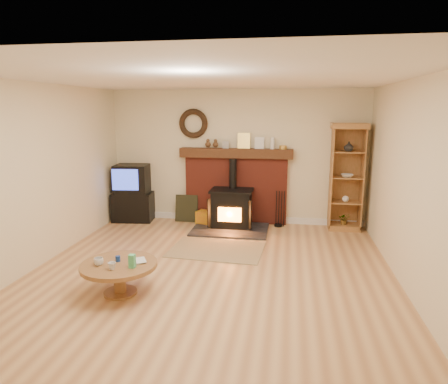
% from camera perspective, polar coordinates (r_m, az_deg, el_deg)
% --- Properties ---
extents(ground, '(5.50, 5.50, 0.00)m').
position_cam_1_polar(ground, '(5.57, -2.08, -11.81)').
color(ground, '#AD7648').
rests_on(ground, ground).
extents(room_shell, '(5.02, 5.52, 2.61)m').
position_cam_1_polar(room_shell, '(5.23, -2.21, 6.15)').
color(room_shell, beige).
rests_on(room_shell, ground).
extents(chimney_breast, '(2.20, 0.22, 1.78)m').
position_cam_1_polar(chimney_breast, '(7.87, 1.72, 1.32)').
color(chimney_breast, maroon).
rests_on(chimney_breast, ground).
extents(wood_stove, '(1.40, 1.00, 1.30)m').
position_cam_1_polar(wood_stove, '(7.59, 1.07, -2.49)').
color(wood_stove, black).
rests_on(wood_stove, ground).
extents(area_rug, '(1.53, 1.10, 0.01)m').
position_cam_1_polar(area_rug, '(6.49, -1.06, -8.24)').
color(area_rug, brown).
rests_on(area_rug, ground).
extents(tv_unit, '(0.83, 0.62, 1.14)m').
position_cam_1_polar(tv_unit, '(8.26, -12.90, -0.28)').
color(tv_unit, black).
rests_on(tv_unit, ground).
extents(curio_cabinet, '(0.64, 0.46, 1.98)m').
position_cam_1_polar(curio_cabinet, '(7.73, 17.07, 2.05)').
color(curio_cabinet, olive).
rests_on(curio_cabinet, ground).
extents(firelog_box, '(0.48, 0.38, 0.27)m').
position_cam_1_polar(firelog_box, '(7.84, -2.30, -3.73)').
color(firelog_box, '#CEB806').
rests_on(firelog_box, ground).
extents(leaning_painting, '(0.45, 0.12, 0.54)m').
position_cam_1_polar(leaning_painting, '(8.06, -5.38, -2.34)').
color(leaning_painting, black).
rests_on(leaning_painting, ground).
extents(fire_tools, '(0.19, 0.16, 0.70)m').
position_cam_1_polar(fire_tools, '(7.78, 7.87, -3.78)').
color(fire_tools, black).
rests_on(fire_tools, ground).
extents(coffee_table, '(0.92, 0.92, 0.55)m').
position_cam_1_polar(coffee_table, '(5.10, -14.78, -10.60)').
color(coffee_table, brown).
rests_on(coffee_table, ground).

